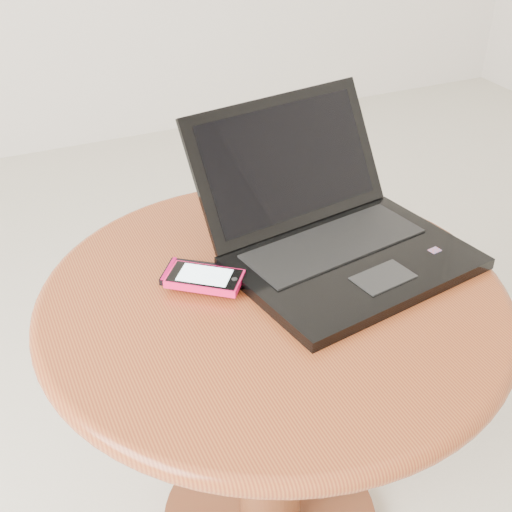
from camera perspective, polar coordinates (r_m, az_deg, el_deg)
name	(u,v)px	position (r m, az deg, el deg)	size (l,w,h in m)	color
table	(273,351)	(1.04, 1.41, -7.99)	(0.68, 0.68, 0.54)	brown
laptop	(334,232)	(1.04, 6.55, 2.01)	(0.39, 0.40, 0.20)	black
phone_black	(203,276)	(0.99, -4.49, -1.66)	(0.13, 0.12, 0.01)	black
phone_pink	(205,278)	(0.97, -4.31, -1.89)	(0.12, 0.11, 0.01)	#FC1455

